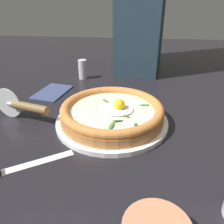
% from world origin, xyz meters
% --- Properties ---
extents(ground_plane, '(2.40, 2.40, 0.03)m').
position_xyz_m(ground_plane, '(0.00, 0.00, -0.01)').
color(ground_plane, black).
rests_on(ground_plane, ground).
extents(pizza_plate, '(0.29, 0.29, 0.01)m').
position_xyz_m(pizza_plate, '(0.02, 0.00, 0.01)').
color(pizza_plate, white).
rests_on(pizza_plate, ground).
extents(pizza, '(0.26, 0.26, 0.06)m').
position_xyz_m(pizza, '(0.02, 0.00, 0.03)').
color(pizza, '#C1783E').
rests_on(pizza, pizza_plate).
extents(pizza_cutter, '(0.16, 0.06, 0.08)m').
position_xyz_m(pizza_cutter, '(-0.21, -0.01, 0.04)').
color(pizza_cutter, silver).
rests_on(pizza_cutter, ground).
extents(folded_napkin, '(0.12, 0.15, 0.01)m').
position_xyz_m(folded_napkin, '(-0.20, 0.18, 0.00)').
color(folded_napkin, navy).
rests_on(folded_napkin, ground).
extents(pepper_shaker, '(0.03, 0.03, 0.07)m').
position_xyz_m(pepper_shaker, '(-0.13, 0.33, 0.04)').
color(pepper_shaker, silver).
rests_on(pepper_shaker, ground).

